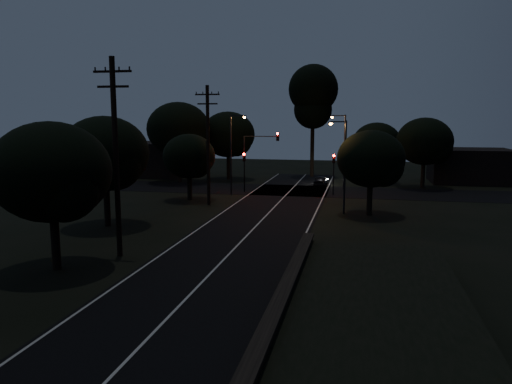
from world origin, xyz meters
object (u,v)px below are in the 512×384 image
at_px(streetlight_a, 233,149).
at_px(streetlight_c, 343,160).
at_px(streetlight_b, 343,146).
at_px(signal_left, 244,165).
at_px(signal_mast, 260,151).
at_px(tall_pine, 313,96).
at_px(signal_right, 334,167).
at_px(car, 321,181).
at_px(utility_pole_mid, 116,154).
at_px(utility_pole_far, 208,143).

bearing_deg(streetlight_a, streetlight_c, -35.69).
relative_size(streetlight_b, streetlight_c, 1.07).
height_order(signal_left, signal_mast, signal_mast).
xyz_separation_m(tall_pine, signal_left, (-5.60, -15.01, -7.57)).
xyz_separation_m(signal_left, signal_right, (9.20, 0.00, 0.00)).
relative_size(signal_mast, streetlight_a, 0.78).
relative_size(signal_right, car, 1.16).
height_order(signal_mast, streetlight_c, streetlight_c).
height_order(signal_right, car, signal_right).
height_order(utility_pole_mid, car, utility_pole_mid).
xyz_separation_m(signal_right, car, (-1.73, 6.01, -2.23)).
xyz_separation_m(signal_mast, car, (5.78, 6.01, -3.74)).
height_order(utility_pole_mid, signal_right, utility_pole_mid).
xyz_separation_m(utility_pole_far, streetlight_a, (0.69, 6.00, -0.85)).
relative_size(utility_pole_far, signal_right, 2.56).
xyz_separation_m(utility_pole_mid, car, (8.87, 31.00, -5.14)).
distance_m(utility_pole_mid, streetlight_b, 31.15).
xyz_separation_m(streetlight_a, streetlight_b, (10.61, 6.00, 0.00)).
distance_m(signal_left, signal_mast, 2.26).
xyz_separation_m(tall_pine, streetlight_b, (4.31, -11.00, -5.77)).
xyz_separation_m(signal_right, streetlight_b, (0.71, 4.01, 1.80)).
relative_size(signal_left, streetlight_b, 0.51).
distance_m(utility_pole_far, streetlight_c, 12.05).
height_order(streetlight_b, streetlight_c, streetlight_b).
height_order(utility_pole_far, signal_left, utility_pole_far).
relative_size(tall_pine, signal_mast, 2.31).
bearing_deg(utility_pole_far, tall_pine, 73.07).
bearing_deg(tall_pine, streetlight_a, -110.36).
bearing_deg(utility_pole_mid, streetlight_a, 88.27).
height_order(signal_mast, car, signal_mast).
bearing_deg(car, signal_mast, 46.69).
xyz_separation_m(signal_mast, streetlight_a, (-2.39, -1.99, 0.30)).
height_order(utility_pole_mid, utility_pole_far, utility_pole_mid).
relative_size(signal_left, car, 1.16).
height_order(utility_pole_far, car, utility_pole_far).
bearing_deg(streetlight_b, utility_pole_far, -133.30).
distance_m(utility_pole_far, tall_pine, 24.54).
relative_size(signal_right, signal_mast, 0.66).
bearing_deg(utility_pole_far, signal_right, 37.00).
relative_size(tall_pine, car, 4.09).
height_order(tall_pine, streetlight_a, tall_pine).
distance_m(signal_right, streetlight_c, 10.18).
relative_size(utility_pole_far, streetlight_c, 1.40).
height_order(signal_right, streetlight_b, streetlight_b).
height_order(tall_pine, streetlight_b, tall_pine).
relative_size(utility_pole_far, signal_left, 2.56).
distance_m(utility_pole_far, signal_right, 13.53).
bearing_deg(signal_mast, tall_pine, 75.38).
xyz_separation_m(utility_pole_far, streetlight_b, (11.31, 12.00, -0.85)).
relative_size(utility_pole_mid, streetlight_c, 1.47).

